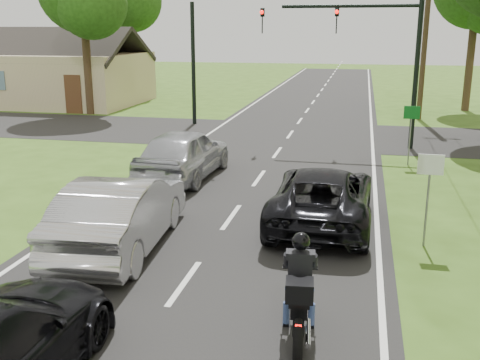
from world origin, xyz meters
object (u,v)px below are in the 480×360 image
(motorcycle_rider, at_px, (299,297))
(utility_pole_far, at_px, (426,22))
(traffic_signal, at_px, (370,44))
(sign_white, at_px, (430,178))
(dark_suv, at_px, (322,196))
(sign_green, at_px, (411,121))
(silver_suv, at_px, (184,153))
(silver_sedan, at_px, (121,213))

(motorcycle_rider, xyz_separation_m, utility_pole_far, (3.83, 23.48, 4.39))
(traffic_signal, relative_size, sign_white, 3.00)
(dark_suv, xyz_separation_m, sign_green, (2.57, 6.92, 0.87))
(dark_suv, relative_size, traffic_signal, 0.80)
(dark_suv, distance_m, utility_pole_far, 18.87)
(dark_suv, height_order, sign_green, sign_green)
(motorcycle_rider, bearing_deg, silver_suv, 112.45)
(silver_suv, bearing_deg, motorcycle_rider, 120.78)
(dark_suv, xyz_separation_m, silver_suv, (-4.73, 3.44, 0.12))
(silver_sedan, relative_size, sign_green, 2.34)
(silver_suv, bearing_deg, dark_suv, 146.72)
(dark_suv, relative_size, sign_green, 2.42)
(motorcycle_rider, distance_m, silver_sedan, 5.18)
(motorcycle_rider, xyz_separation_m, silver_sedan, (-4.28, 2.92, 0.14))
(dark_suv, height_order, silver_sedan, silver_sedan)
(dark_suv, xyz_separation_m, traffic_signal, (1.01, 9.94, 3.41))
(utility_pole_far, bearing_deg, silver_suv, -120.68)
(traffic_signal, bearing_deg, sign_green, -62.62)
(traffic_signal, bearing_deg, silver_sedan, -112.64)
(silver_sedan, bearing_deg, silver_suv, -89.67)
(sign_white, bearing_deg, traffic_signal, 97.05)
(sign_green, bearing_deg, utility_pole_far, 83.27)
(traffic_signal, relative_size, utility_pole_far, 0.64)
(utility_pole_far, height_order, sign_white, utility_pole_far)
(dark_suv, relative_size, utility_pole_far, 0.51)
(motorcycle_rider, height_order, silver_suv, motorcycle_rider)
(silver_suv, relative_size, traffic_signal, 0.76)
(silver_suv, height_order, traffic_signal, traffic_signal)
(silver_sedan, relative_size, silver_suv, 1.02)
(sign_green, bearing_deg, motorcycle_rider, -101.46)
(dark_suv, bearing_deg, utility_pole_far, -101.59)
(dark_suv, distance_m, sign_green, 7.44)
(sign_white, distance_m, sign_green, 8.00)
(motorcycle_rider, bearing_deg, sign_white, 56.90)
(traffic_signal, distance_m, sign_green, 4.24)
(silver_sedan, xyz_separation_m, sign_white, (6.60, 1.54, 0.77))
(motorcycle_rider, xyz_separation_m, silver_suv, (-4.78, 8.98, 0.15))
(silver_sedan, bearing_deg, dark_suv, -152.58)
(dark_suv, height_order, silver_suv, silver_suv)
(sign_green, bearing_deg, traffic_signal, 117.38)
(motorcycle_rider, xyz_separation_m, dark_suv, (-0.05, 5.54, 0.03))
(motorcycle_rider, bearing_deg, silver_sedan, 140.17)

